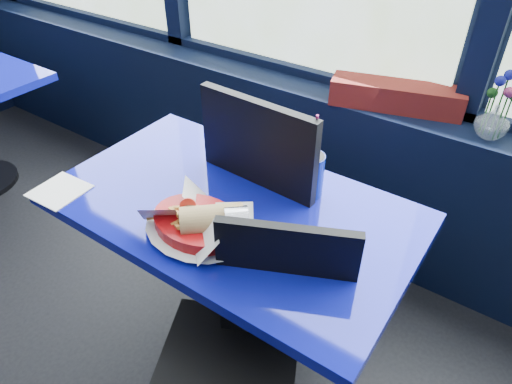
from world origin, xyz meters
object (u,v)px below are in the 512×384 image
object	(u,v)px
food_basket	(199,222)
ketchup_bottle	(277,150)
near_table	(233,244)
soda_cup	(310,174)
chair_near_back	(275,193)
planter_box	(396,96)
flower_vase	(494,118)
chair_near_front	(250,337)

from	to	relation	value
food_basket	ketchup_bottle	bearing A→B (deg)	69.00
near_table	food_basket	world-z (taller)	food_basket
ketchup_bottle	soda_cup	distance (m)	0.15
food_basket	near_table	bearing A→B (deg)	76.35
chair_near_back	ketchup_bottle	world-z (taller)	chair_near_back
planter_box	flower_vase	xyz separation A→B (m)	(0.39, -0.03, 0.03)
chair_near_front	chair_near_back	world-z (taller)	chair_near_back
chair_near_front	ketchup_bottle	xyz separation A→B (m)	(-0.22, 0.47, 0.34)
chair_near_front	near_table	bearing A→B (deg)	110.25
chair_near_front	planter_box	bearing A→B (deg)	67.16
planter_box	ketchup_bottle	bearing A→B (deg)	-121.16
food_basket	chair_near_front	bearing A→B (deg)	-36.18
soda_cup	ketchup_bottle	bearing A→B (deg)	169.33
chair_near_back	food_basket	world-z (taller)	chair_near_back
chair_near_front	planter_box	size ratio (longest dim) A/B	1.69
near_table	planter_box	xyz separation A→B (m)	(0.21, 0.86, 0.29)
food_basket	soda_cup	size ratio (longest dim) A/B	1.13
flower_vase	food_basket	xyz separation A→B (m)	(-0.59, -1.00, -0.09)
near_table	flower_vase	distance (m)	1.08
near_table	chair_near_front	xyz separation A→B (m)	(0.25, -0.25, -0.05)
chair_near_front	food_basket	bearing A→B (deg)	135.69
near_table	ketchup_bottle	world-z (taller)	ketchup_bottle
near_table	chair_near_back	xyz separation A→B (m)	(-0.01, 0.29, 0.04)
near_table	flower_vase	bearing A→B (deg)	54.40
near_table	food_basket	xyz separation A→B (m)	(0.01, -0.17, 0.22)
food_basket	ketchup_bottle	xyz separation A→B (m)	(0.03, 0.39, 0.07)
near_table	soda_cup	xyz separation A→B (m)	(0.18, 0.19, 0.26)
chair_near_front	ketchup_bottle	distance (m)	0.62
food_basket	planter_box	bearing A→B (deg)	61.97
chair_near_back	flower_vase	size ratio (longest dim) A/B	4.05
food_basket	soda_cup	xyz separation A→B (m)	(0.17, 0.36, 0.04)
food_basket	soda_cup	world-z (taller)	soda_cup
chair_near_back	flower_vase	bearing A→B (deg)	-135.13
planter_box	soda_cup	distance (m)	0.67
chair_near_front	food_basket	distance (m)	0.37
ketchup_bottle	food_basket	bearing A→B (deg)	-94.25
chair_near_front	food_basket	world-z (taller)	chair_near_front
food_basket	soda_cup	distance (m)	0.40
planter_box	flower_vase	distance (m)	0.39
near_table	chair_near_back	distance (m)	0.29
planter_box	soda_cup	bearing A→B (deg)	-108.70
near_table	flower_vase	size ratio (longest dim) A/B	4.61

